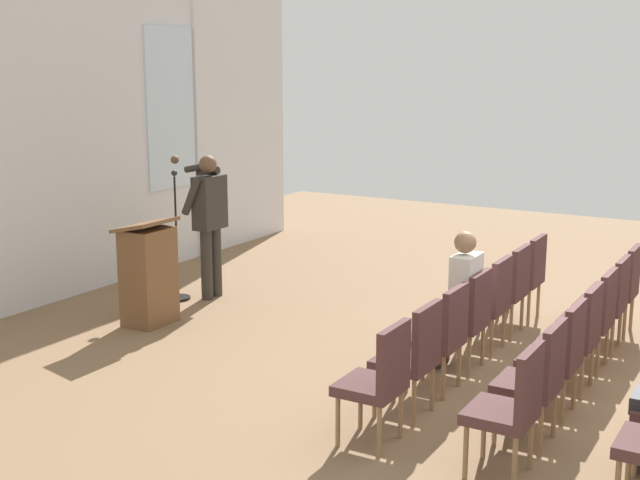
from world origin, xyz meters
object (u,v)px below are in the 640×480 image
Objects in this scene: chair_r0_c3 at (468,314)px; chair_r1_c0 at (512,403)px; audience_r0_c3 at (460,293)px; chair_r0_c1 at (413,353)px; chair_r0_c2 at (442,332)px; mic_stand at (178,272)px; chair_r1_c2 at (559,352)px; speaker at (209,216)px; chair_r0_c0 at (380,377)px; chair_r0_c6 at (527,272)px; chair_r1_c4 at (594,313)px; chair_r0_c4 at (490,298)px; chair_r1_c6 at (621,284)px; chair_r1_c5 at (609,298)px; chair_r0_c5 at (509,285)px; chair_r1_c3 at (578,331)px; lectern at (149,274)px; chair_r1_c1 at (538,375)px.

chair_r1_c0 is at bearing -151.25° from chair_r0_c3.
chair_r0_c1 is at bearing -176.09° from audience_r0_c3.
chair_r0_c2 is 0.72× the size of audience_r0_c3.
chair_r1_c2 is (-1.13, -4.82, 0.20)m from mic_stand.
speaker reaches higher than chair_r0_c0.
chair_r1_c4 is at bearing -140.55° from chair_r0_c6.
chair_r0_c4 is (1.81, 0.00, 0.00)m from chair_r0_c1.
audience_r0_c3 is (1.81, 0.08, 0.19)m from chair_r0_c0.
chair_r0_c1 is 3.18m from chair_r1_c6.
chair_r0_c0 is 1.00× the size of chair_r0_c2.
chair_r1_c5 is at bearing -58.71° from chair_r0_c4.
chair_r0_c3 is 1.00× the size of chair_r0_c5.
speaker is 1.83× the size of chair_r0_c4.
chair_r0_c5 is at bearing 18.22° from chair_r1_c0.
chair_r0_c0 is at bearing 180.00° from chair_r0_c5.
mic_stand reaches higher than audience_r0_c3.
chair_r0_c5 is (3.02, 0.00, 0.00)m from chair_r0_c0.
chair_r0_c5 is (1.21, 0.00, 0.00)m from chair_r0_c3.
chair_r1_c4 is at bearing -60.70° from audience_r0_c3.
chair_r0_c1 is 1.81m from chair_r0_c4.
chair_r0_c0 is at bearing 151.25° from chair_r1_c3.
mic_stand is (-0.27, 0.28, -0.66)m from speaker.
chair_r0_c3 is 1.56m from chair_r1_c5.
audience_r0_c3 is 0.64m from chair_r0_c4.
chair_r0_c6 is at bearing 39.45° from chair_r1_c4.
chair_r0_c5 is at bearing 58.71° from chair_r1_c4.
chair_r0_c6 and chair_r1_c5 have the same top height.
lectern is 4.97m from chair_r1_c6.
chair_r0_c1 is (-0.83, -3.47, -0.02)m from lectern.
audience_r0_c3 reaches higher than chair_r0_c6.
lectern is at bearing 105.84° from chair_r0_c4.
chair_r1_c0 is (-3.02, -0.99, 0.00)m from chair_r0_c5.
chair_r0_c4 is at bearing 90.00° from chair_r1_c4.
lectern is at bearing 102.44° from chair_r1_c4.
chair_r1_c1 is at bearing 180.00° from chair_r1_c4.
speaker is 1.48× the size of lectern.
chair_r0_c6 and chair_r1_c0 have the same top height.
mic_stand is 1.65× the size of chair_r1_c3.
audience_r0_c3 is 1.63m from chair_r1_c5.
chair_r0_c6 is 2.07m from chair_r1_c3.
chair_r0_c2 is at bearing 0.00° from chair_r0_c1.
chair_r1_c4 is (1.81, -0.99, 0.00)m from chair_r0_c1.
chair_r1_c2 is (0.60, -0.99, 0.00)m from chair_r0_c1.
chair_r0_c5 is (0.69, -3.83, 0.20)m from mic_stand.
lectern is 1.23× the size of chair_r0_c2.
chair_r0_c6 is at bearing 0.00° from chair_r0_c2.
lectern is (-1.17, -0.08, -0.45)m from speaker.
speaker is 3.67m from chair_r0_c3.
chair_r1_c0 is 1.00× the size of chair_r1_c1.
chair_r0_c5 is at bearing 90.00° from chair_r1_c5.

